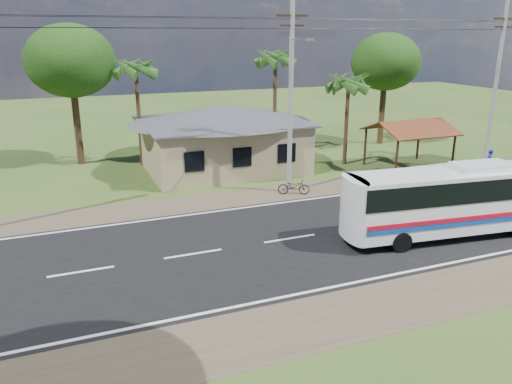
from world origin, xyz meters
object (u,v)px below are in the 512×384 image
coach_bus (463,195)px  person (489,162)px  motorcycle (294,186)px  waiting_shed (410,129)px

coach_bus → person: (9.49, 7.58, -1.09)m
coach_bus → person: 12.19m
motorcycle → person: bearing=-69.1°
motorcycle → person: size_ratio=1.10×
waiting_shed → person: bearing=-39.9°
coach_bus → motorcycle: size_ratio=6.01×
motorcycle → person: (13.94, -0.69, 0.35)m
waiting_shed → motorcycle: bearing=-165.3°
person → waiting_shed: bearing=-56.4°
coach_bus → waiting_shed: bearing=69.7°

